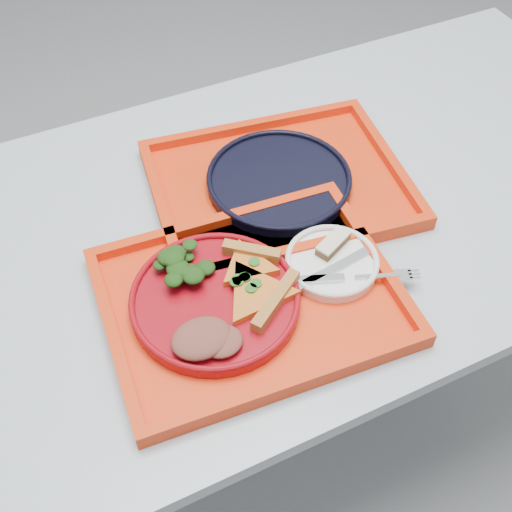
# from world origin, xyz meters

# --- Properties ---
(ground) EXTENTS (10.00, 10.00, 0.00)m
(ground) POSITION_xyz_m (0.00, 0.00, 0.00)
(ground) COLOR gray
(ground) RESTS_ON ground
(table) EXTENTS (1.60, 0.80, 0.75)m
(table) POSITION_xyz_m (0.00, 0.00, 0.68)
(table) COLOR #99A1AC
(table) RESTS_ON ground
(tray_main) EXTENTS (0.48, 0.38, 0.01)m
(tray_main) POSITION_xyz_m (-0.13, -0.16, 0.76)
(tray_main) COLOR red
(tray_main) RESTS_ON table
(tray_far) EXTENTS (0.50, 0.41, 0.01)m
(tray_far) POSITION_xyz_m (0.02, 0.05, 0.76)
(tray_far) COLOR red
(tray_far) RESTS_ON table
(dinner_plate) EXTENTS (0.26, 0.26, 0.02)m
(dinner_plate) POSITION_xyz_m (-0.19, -0.15, 0.77)
(dinner_plate) COLOR maroon
(dinner_plate) RESTS_ON tray_main
(side_plate) EXTENTS (0.15, 0.15, 0.01)m
(side_plate) POSITION_xyz_m (0.01, -0.16, 0.77)
(side_plate) COLOR white
(side_plate) RESTS_ON tray_main
(navy_plate) EXTENTS (0.26, 0.26, 0.02)m
(navy_plate) POSITION_xyz_m (0.02, 0.05, 0.77)
(navy_plate) COLOR black
(navy_plate) RESTS_ON tray_far
(pizza_slice_a) EXTENTS (0.17, 0.18, 0.02)m
(pizza_slice_a) POSITION_xyz_m (-0.13, -0.17, 0.79)
(pizza_slice_a) COLOR orange
(pizza_slice_a) RESTS_ON dinner_plate
(pizza_slice_b) EXTENTS (0.14, 0.14, 0.02)m
(pizza_slice_b) POSITION_xyz_m (-0.12, -0.12, 0.79)
(pizza_slice_b) COLOR orange
(pizza_slice_b) RESTS_ON dinner_plate
(salad_heap) EXTENTS (0.08, 0.07, 0.04)m
(salad_heap) POSITION_xyz_m (-0.22, -0.08, 0.80)
(salad_heap) COLOR black
(salad_heap) RESTS_ON dinner_plate
(meat_portion) EXTENTS (0.09, 0.07, 0.03)m
(meat_portion) POSITION_xyz_m (-0.24, -0.22, 0.79)
(meat_portion) COLOR brown
(meat_portion) RESTS_ON dinner_plate
(dessert_bar) EXTENTS (0.07, 0.05, 0.02)m
(dessert_bar) POSITION_xyz_m (0.03, -0.13, 0.78)
(dessert_bar) COLOR #502B1A
(dessert_bar) RESTS_ON side_plate
(knife) EXTENTS (0.19, 0.04, 0.01)m
(knife) POSITION_xyz_m (0.00, -0.18, 0.78)
(knife) COLOR silver
(knife) RESTS_ON side_plate
(fork) EXTENTS (0.18, 0.09, 0.01)m
(fork) POSITION_xyz_m (0.02, -0.20, 0.78)
(fork) COLOR silver
(fork) RESTS_ON side_plate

